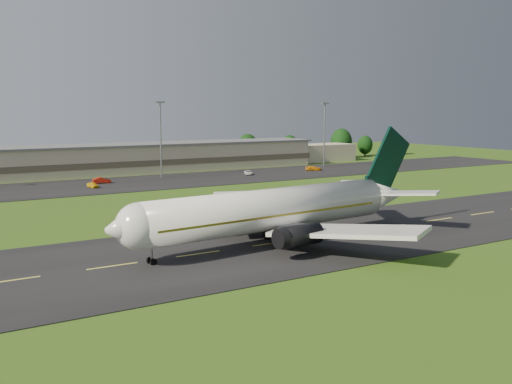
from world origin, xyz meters
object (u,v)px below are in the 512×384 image
light_mast_centre (160,130)px  light_mast_east (325,127)px  airliner (275,210)px  service_vehicle_b (102,180)px  service_vehicle_d (313,168)px  terminal (145,158)px  service_vehicle_c (248,173)px  service_vehicle_a (93,185)px

light_mast_centre → light_mast_east: 55.00m
light_mast_centre → airliner: bearing=-101.0°
light_mast_east → service_vehicle_b: light_mast_east is taller
service_vehicle_b → service_vehicle_d: 62.86m
terminal → light_mast_east: 56.67m
terminal → light_mast_centre: (-1.40, -16.18, 8.75)m
service_vehicle_b → service_vehicle_d: size_ratio=0.93×
airliner → service_vehicle_b: 75.56m
service_vehicle_b → airliner: bearing=-171.9°
terminal → light_mast_east: size_ratio=7.13×
service_vehicle_b → service_vehicle_c: service_vehicle_b is taller
light_mast_east → service_vehicle_a: 78.31m
terminal → service_vehicle_d: terminal is taller
light_mast_centre → service_vehicle_b: 21.63m
light_mast_centre → light_mast_east: bearing=0.0°
service_vehicle_b → service_vehicle_d: (62.79, -2.97, -0.04)m
service_vehicle_b → light_mast_centre: bearing=-69.1°
service_vehicle_a → service_vehicle_b: (4.08, 6.70, 0.09)m
light_mast_east → service_vehicle_a: bearing=-171.7°
airliner → service_vehicle_a: airliner is taller
airliner → service_vehicle_a: (-6.11, 68.74, -3.92)m
service_vehicle_a → service_vehicle_c: bearing=-4.9°
airliner → service_vehicle_d: size_ratio=10.68×
service_vehicle_a → service_vehicle_c: 44.89m
terminal → light_mast_centre: bearing=-95.0°
service_vehicle_a → service_vehicle_d: bearing=-7.3°
terminal → service_vehicle_b: (-18.90, -20.67, -3.16)m
terminal → light_mast_east: (53.60, -16.18, 8.75)m
terminal → airliner: bearing=-100.0°
terminal → service_vehicle_d: size_ratio=30.20×
light_mast_centre → service_vehicle_a: size_ratio=5.40×
service_vehicle_a → terminal: bearing=39.5°
light_mast_centre → terminal: bearing=85.0°
light_mast_centre → service_vehicle_d: light_mast_centre is taller
service_vehicle_b → service_vehicle_d: bearing=-86.2°
light_mast_centre → service_vehicle_c: size_ratio=4.71×
terminal → service_vehicle_a: terminal is taller
light_mast_centre → service_vehicle_c: light_mast_centre is taller
terminal → light_mast_centre: 18.45m
terminal → service_vehicle_a: 35.88m
terminal → service_vehicle_b: 28.19m
service_vehicle_a → service_vehicle_c: service_vehicle_a is taller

